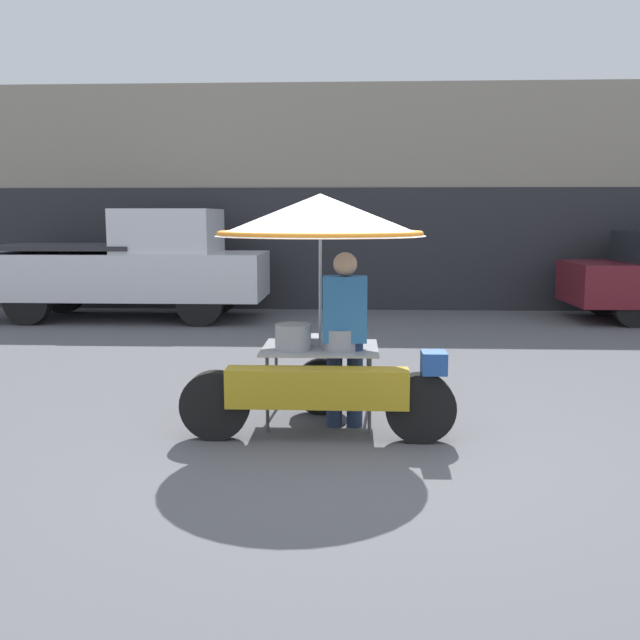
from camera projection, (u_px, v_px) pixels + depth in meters
ground_plane at (346, 442)px, 5.87m from camera, size 36.00×36.00×0.00m
shopfront_building at (351, 200)px, 14.93m from camera, size 28.00×2.06×4.40m
vendor_motorcycle_cart at (320, 248)px, 6.18m from camera, size 2.28×1.85×2.04m
vendor_person at (345, 331)px, 6.20m from camera, size 0.38×0.22×1.54m
pickup_truck at (134, 266)px, 12.79m from camera, size 4.97×1.82×1.97m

